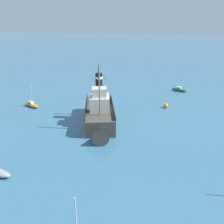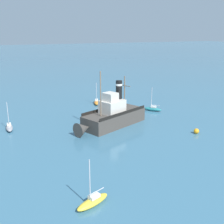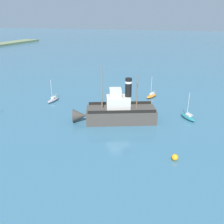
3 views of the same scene
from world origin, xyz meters
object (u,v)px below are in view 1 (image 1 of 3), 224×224
(sailboat_teal, at_px, (97,97))
(sailboat_green, at_px, (179,89))
(old_tugboat, at_px, (100,113))
(mooring_buoy, at_px, (166,106))
(sailboat_orange, at_px, (32,105))

(sailboat_teal, relative_size, sailboat_green, 1.00)
(old_tugboat, xyz_separation_m, sailboat_green, (-10.82, -23.87, -1.40))
(old_tugboat, relative_size, sailboat_teal, 2.98)
(old_tugboat, bearing_deg, sailboat_teal, -66.03)
(mooring_buoy, bearing_deg, sailboat_teal, -3.25)
(sailboat_teal, bearing_deg, mooring_buoy, 176.75)
(sailboat_green, xyz_separation_m, mooring_buoy, (1.60, 12.98, 0.01))
(sailboat_orange, distance_m, sailboat_teal, 13.29)
(sailboat_teal, distance_m, mooring_buoy, 14.45)
(sailboat_orange, relative_size, sailboat_teal, 1.00)
(old_tugboat, height_order, sailboat_teal, old_tugboat)
(sailboat_teal, height_order, mooring_buoy, sailboat_teal)
(mooring_buoy, bearing_deg, sailboat_orange, 17.52)
(mooring_buoy, bearing_deg, sailboat_green, -97.02)
(sailboat_orange, bearing_deg, old_tugboat, 168.46)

